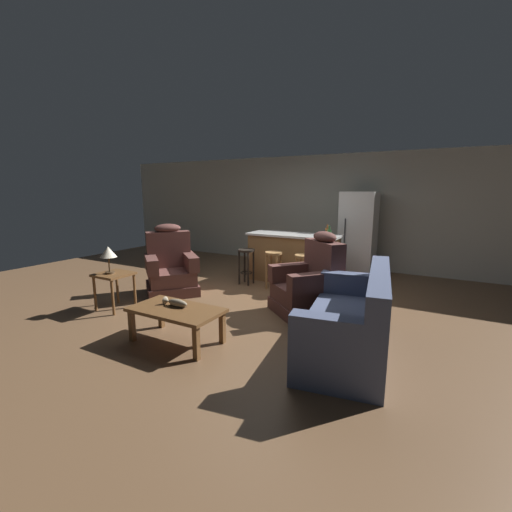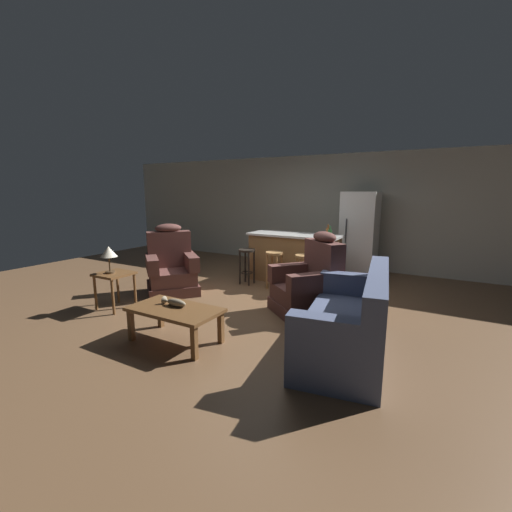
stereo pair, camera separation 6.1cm
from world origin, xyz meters
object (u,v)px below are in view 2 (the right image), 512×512
(kitchen_island, at_px, (294,258))
(bar_stool_middle, at_px, (274,263))
(fish_figurine, at_px, (174,302))
(recliner_near_lamp, at_px, (171,269))
(coffee_table, at_px, (175,312))
(bar_stool_left, at_px, (247,260))
(bottle_tall_green, at_px, (328,231))
(table_lamp, at_px, (109,253))
(bottle_short_amber, at_px, (330,233))
(couch, at_px, (351,323))
(bar_stool_right, at_px, (304,267))
(end_table, at_px, (114,279))
(recliner_near_island, at_px, (310,285))
(refrigerator, at_px, (359,234))

(kitchen_island, bearing_deg, bar_stool_middle, -100.37)
(fish_figurine, relative_size, recliner_near_lamp, 0.28)
(coffee_table, distance_m, bar_stool_left, 2.70)
(coffee_table, distance_m, bottle_tall_green, 3.51)
(coffee_table, xyz_separation_m, table_lamp, (-1.65, 0.39, 0.50))
(recliner_near_lamp, height_order, bottle_short_amber, recliner_near_lamp)
(couch, bearing_deg, kitchen_island, -63.53)
(recliner_near_lamp, bearing_deg, bar_stool_right, 68.30)
(couch, bearing_deg, fish_figurine, 11.20)
(end_table, relative_size, bottle_tall_green, 2.72)
(recliner_near_island, relative_size, bottle_short_amber, 5.66)
(refrigerator, distance_m, bottle_tall_green, 1.15)
(coffee_table, bearing_deg, couch, 22.36)
(recliner_near_island, xyz_separation_m, table_lamp, (-2.67, -1.35, 0.45))
(bottle_tall_green, bearing_deg, bar_stool_left, -151.29)
(recliner_near_lamp, distance_m, bottle_short_amber, 2.89)
(bar_stool_left, bearing_deg, bottle_tall_green, 28.71)
(refrigerator, bearing_deg, recliner_near_island, -90.83)
(recliner_near_lamp, bearing_deg, fish_figurine, -5.44)
(bottle_tall_green, bearing_deg, recliner_near_island, -80.00)
(bar_stool_right, bearing_deg, refrigerator, 74.90)
(bar_stool_right, xyz_separation_m, bottle_tall_green, (0.17, 0.73, 0.56))
(coffee_table, xyz_separation_m, bar_stool_right, (0.56, 2.63, 0.11))
(fish_figurine, bearing_deg, kitchen_island, 87.37)
(kitchen_island, bearing_deg, table_lamp, -121.20)
(refrigerator, xyz_separation_m, bottle_tall_green, (-0.33, -1.10, 0.15))
(table_lamp, bearing_deg, couch, 6.23)
(couch, bearing_deg, bar_stool_middle, -53.54)
(fish_figurine, height_order, bar_stool_right, bar_stool_right)
(bar_stool_right, bearing_deg, recliner_near_lamp, -151.59)
(recliner_near_island, xyz_separation_m, kitchen_island, (-0.93, 1.53, 0.06))
(bar_stool_right, height_order, refrigerator, refrigerator)
(couch, relative_size, bar_stool_left, 2.95)
(coffee_table, bearing_deg, fish_figurine, 134.34)
(recliner_near_lamp, bearing_deg, bar_stool_left, 91.36)
(bar_stool_right, bearing_deg, bottle_short_amber, 54.99)
(recliner_near_lamp, bearing_deg, bar_stool_middle, 76.99)
(bar_stool_left, distance_m, bottle_short_amber, 1.63)
(recliner_near_island, distance_m, kitchen_island, 1.78)
(end_table, relative_size, refrigerator, 0.32)
(recliner_near_island, xyz_separation_m, bottle_tall_green, (-0.29, 1.63, 0.61))
(table_lamp, bearing_deg, bar_stool_right, 45.41)
(end_table, bearing_deg, bottle_short_amber, 46.71)
(kitchen_island, bearing_deg, bar_stool_right, -53.20)
(recliner_near_island, distance_m, end_table, 2.94)
(kitchen_island, relative_size, bar_stool_middle, 2.65)
(bottle_short_amber, bearing_deg, couch, -66.22)
(couch, xyz_separation_m, refrigerator, (-0.82, 3.69, 0.54))
(recliner_near_lamp, height_order, table_lamp, recliner_near_lamp)
(coffee_table, relative_size, end_table, 1.96)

